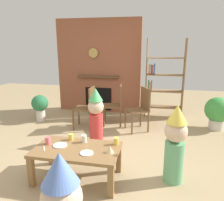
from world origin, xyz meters
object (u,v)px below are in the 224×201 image
paper_plate_rear (87,153)px  potted_plant_short (40,105)px  bookshelf (161,81)px  paper_cup_far_left (84,139)px  coffee_table (77,153)px  potted_plant_tall (217,111)px  dining_chair_right (141,106)px  dining_chair_left (88,105)px  paper_plate_front (60,145)px  birthday_cake_slice (110,149)px  paper_cup_near_right (71,137)px  paper_cup_center (116,141)px  child_in_pink (175,142)px  paper_cup_near_left (48,141)px  child_by_the_chairs (96,115)px  dining_chair_middle (117,103)px

paper_plate_rear → potted_plant_short: 2.79m
bookshelf → paper_cup_far_left: (-1.06, -2.72, -0.40)m
coffee_table → potted_plant_short: size_ratio=1.78×
bookshelf → potted_plant_tall: (1.17, -0.64, -0.49)m
bookshelf → dining_chair_right: size_ratio=2.11×
paper_plate_rear → dining_chair_left: (-0.59, 1.90, 0.06)m
bookshelf → paper_plate_rear: size_ratio=11.41×
paper_plate_front → potted_plant_tall: size_ratio=0.27×
birthday_cake_slice → dining_chair_right: (0.25, 1.94, 0.03)m
dining_chair_left → dining_chair_right: bearing=-174.5°
paper_cup_near_right → paper_cup_center: paper_cup_center is taller
dining_chair_right → potted_plant_tall: bearing=163.1°
paper_cup_far_left → birthday_cake_slice: size_ratio=1.03×
paper_cup_far_left → birthday_cake_slice: bearing=-27.9°
coffee_table → dining_chair_left: dining_chair_left is taller
paper_plate_rear → child_in_pink: child_in_pink is taller
paper_cup_center → paper_cup_far_left: (-0.45, -0.02, 0.00)m
paper_cup_near_left → birthday_cake_slice: bearing=-4.2°
dining_chair_right → paper_cup_near_right: bearing=33.0°
paper_cup_near_right → dining_chair_left: size_ratio=0.10×
dining_chair_right → child_by_the_chairs: bearing=16.7°
birthday_cake_slice → paper_cup_far_left: bearing=152.1°
bookshelf → paper_cup_near_right: bookshelf is taller
dining_chair_right → potted_plant_short: (-2.34, 0.09, -0.13)m
dining_chair_middle → dining_chair_left: bearing=22.0°
child_in_pink → potted_plant_short: 3.41m
bookshelf → paper_cup_near_right: bearing=-115.2°
dining_chair_left → potted_plant_tall: (2.69, 0.49, -0.12)m
coffee_table → potted_plant_tall: bearing=45.1°
dining_chair_middle → paper_plate_rear: bearing=81.8°
coffee_table → potted_plant_tall: 3.22m
paper_cup_near_left → paper_cup_center: bearing=10.6°
paper_plate_rear → child_by_the_chairs: child_by_the_chairs is taller
paper_cup_near_left → dining_chair_right: dining_chair_right is taller
paper_cup_center → paper_plate_rear: paper_cup_center is taller
bookshelf → dining_chair_right: (-0.40, -1.01, -0.38)m
paper_cup_near_right → dining_chair_middle: size_ratio=0.10×
potted_plant_tall → paper_cup_near_right: bearing=-139.9°
paper_cup_near_left → paper_cup_far_left: bearing=18.4°
dining_chair_left → paper_plate_front: bearing=94.7°
dining_chair_right → paper_cup_far_left: bearing=39.2°
bookshelf → coffee_table: 3.16m
paper_cup_near_left → paper_plate_rear: 0.62m
child_in_pink → coffee_table: bearing=0.0°
child_in_pink → potted_plant_short: child_in_pink is taller
potted_plant_short → paper_cup_far_left: bearing=-46.9°
paper_cup_far_left → potted_plant_short: size_ratio=0.16×
birthday_cake_slice → dining_chair_left: bearing=115.5°
birthday_cake_slice → child_in_pink: (0.80, 0.23, 0.07)m
bookshelf → dining_chair_left: (-1.51, -1.13, -0.38)m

